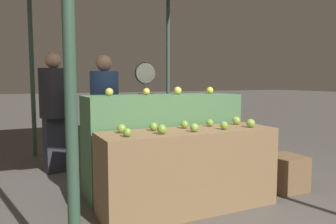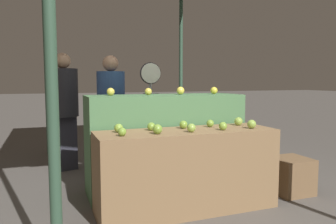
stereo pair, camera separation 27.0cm
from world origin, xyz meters
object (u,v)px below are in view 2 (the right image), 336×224
Objects in this scene: produce_scale at (151,95)px; wooden_crate_side at (290,175)px; person_vendor_at_scale at (111,107)px; person_customer_left at (64,104)px.

wooden_crate_side is at bearing -41.51° from produce_scale.
person_vendor_at_scale is at bearing 140.27° from wooden_crate_side.
person_customer_left is at bearing 140.39° from wooden_crate_side.
person_customer_left reaches higher than produce_scale.
person_vendor_at_scale reaches higher than produce_scale.
person_vendor_at_scale is 0.73m from person_customer_left.
wooden_crate_side is (1.71, -1.42, -0.70)m from person_vendor_at_scale.
person_customer_left is (-1.01, 0.76, -0.14)m from produce_scale.
produce_scale is at bearing 128.87° from person_customer_left.
produce_scale reaches higher than wooden_crate_side.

